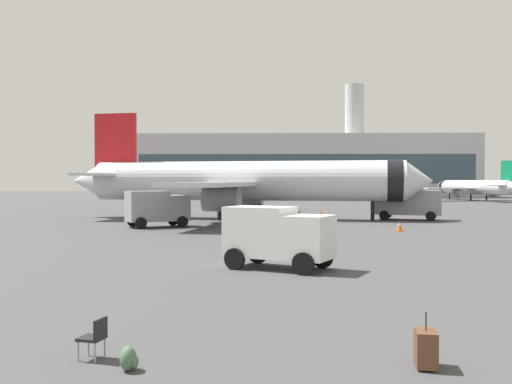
{
  "coord_description": "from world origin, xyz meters",
  "views": [
    {
      "loc": [
        -0.01,
        -5.93,
        3.69
      ],
      "look_at": [
        -1.02,
        29.91,
        3.0
      ],
      "focal_mm": 40.6,
      "sensor_mm": 36.0,
      "label": 1
    }
  ],
  "objects_px": {
    "safety_cone_near": "(321,213)",
    "safety_cone_mid": "(261,214)",
    "airplane_at_gate": "(244,181)",
    "rolling_suitcase": "(426,348)",
    "fuel_truck": "(407,201)",
    "safety_cone_far": "(400,226)",
    "airplane_taxiing": "(475,187)",
    "traveller_backpack": "(129,359)",
    "cargo_van": "(278,234)",
    "gate_chair": "(95,336)",
    "service_truck": "(157,207)"
  },
  "relations": [
    {
      "from": "traveller_backpack",
      "to": "gate_chair",
      "type": "xyz_separation_m",
      "value": [
        -0.88,
        0.68,
        0.27
      ]
    },
    {
      "from": "rolling_suitcase",
      "to": "safety_cone_mid",
      "type": "bearing_deg",
      "value": 95.13
    },
    {
      "from": "cargo_van",
      "to": "rolling_suitcase",
      "type": "height_order",
      "value": "cargo_van"
    },
    {
      "from": "airplane_at_gate",
      "to": "airplane_taxiing",
      "type": "xyz_separation_m",
      "value": [
        40.57,
        53.08,
        -1.15
      ]
    },
    {
      "from": "airplane_at_gate",
      "to": "airplane_taxiing",
      "type": "distance_m",
      "value": 66.82
    },
    {
      "from": "traveller_backpack",
      "to": "cargo_van",
      "type": "bearing_deg",
      "value": 77.09
    },
    {
      "from": "airplane_taxiing",
      "to": "safety_cone_far",
      "type": "bearing_deg",
      "value": -113.21
    },
    {
      "from": "cargo_van",
      "to": "rolling_suitcase",
      "type": "bearing_deg",
      "value": -77.59
    },
    {
      "from": "airplane_at_gate",
      "to": "service_truck",
      "type": "xyz_separation_m",
      "value": [
        -6.44,
        -10.07,
        -2.05
      ]
    },
    {
      "from": "safety_cone_near",
      "to": "traveller_backpack",
      "type": "xyz_separation_m",
      "value": [
        -7.83,
        -48.72,
        -0.18
      ]
    },
    {
      "from": "airplane_at_gate",
      "to": "service_truck",
      "type": "relative_size",
      "value": 6.77
    },
    {
      "from": "airplane_taxiing",
      "to": "safety_cone_near",
      "type": "distance_m",
      "value": 59.08
    },
    {
      "from": "cargo_van",
      "to": "traveller_backpack",
      "type": "height_order",
      "value": "cargo_van"
    },
    {
      "from": "cargo_van",
      "to": "safety_cone_far",
      "type": "xyz_separation_m",
      "value": [
        9.09,
        18.27,
        -1.06
      ]
    },
    {
      "from": "cargo_van",
      "to": "fuel_truck",
      "type": "bearing_deg",
      "value": 67.87
    },
    {
      "from": "safety_cone_near",
      "to": "airplane_at_gate",
      "type": "bearing_deg",
      "value": -153.07
    },
    {
      "from": "airplane_at_gate",
      "to": "fuel_truck",
      "type": "distance_m",
      "value": 15.73
    },
    {
      "from": "safety_cone_near",
      "to": "airplane_taxiing",
      "type": "bearing_deg",
      "value": 56.3
    },
    {
      "from": "service_truck",
      "to": "safety_cone_mid",
      "type": "xyz_separation_m",
      "value": [
        8.07,
        11.98,
        -1.21
      ]
    },
    {
      "from": "cargo_van",
      "to": "safety_cone_near",
      "type": "height_order",
      "value": "cargo_van"
    },
    {
      "from": "gate_chair",
      "to": "safety_cone_near",
      "type": "bearing_deg",
      "value": 79.72
    },
    {
      "from": "fuel_truck",
      "to": "gate_chair",
      "type": "height_order",
      "value": "fuel_truck"
    },
    {
      "from": "safety_cone_near",
      "to": "safety_cone_mid",
      "type": "xyz_separation_m",
      "value": [
        -6.18,
        -2.06,
        -0.01
      ]
    },
    {
      "from": "safety_cone_far",
      "to": "gate_chair",
      "type": "bearing_deg",
      "value": -112.9
    },
    {
      "from": "airplane_at_gate",
      "to": "rolling_suitcase",
      "type": "bearing_deg",
      "value": -82.57
    },
    {
      "from": "safety_cone_mid",
      "to": "gate_chair",
      "type": "height_order",
      "value": "gate_chair"
    },
    {
      "from": "cargo_van",
      "to": "traveller_backpack",
      "type": "relative_size",
      "value": 10.07
    },
    {
      "from": "cargo_van",
      "to": "rolling_suitcase",
      "type": "relative_size",
      "value": 4.39
    },
    {
      "from": "airplane_taxiing",
      "to": "safety_cone_far",
      "type": "height_order",
      "value": "airplane_taxiing"
    },
    {
      "from": "safety_cone_far",
      "to": "safety_cone_mid",
      "type": "bearing_deg",
      "value": 124.34
    },
    {
      "from": "airplane_taxiing",
      "to": "service_truck",
      "type": "height_order",
      "value": "airplane_taxiing"
    },
    {
      "from": "airplane_taxiing",
      "to": "cargo_van",
      "type": "bearing_deg",
      "value": -113.92
    },
    {
      "from": "traveller_backpack",
      "to": "gate_chair",
      "type": "height_order",
      "value": "gate_chair"
    },
    {
      "from": "airplane_at_gate",
      "to": "traveller_backpack",
      "type": "bearing_deg",
      "value": -90.02
    },
    {
      "from": "safety_cone_mid",
      "to": "traveller_backpack",
      "type": "height_order",
      "value": "safety_cone_mid"
    },
    {
      "from": "airplane_at_gate",
      "to": "safety_cone_mid",
      "type": "distance_m",
      "value": 4.11
    },
    {
      "from": "airplane_taxiing",
      "to": "gate_chair",
      "type": "xyz_separation_m",
      "value": [
        -41.47,
        -97.15,
        -2.01
      ]
    },
    {
      "from": "safety_cone_near",
      "to": "rolling_suitcase",
      "type": "xyz_separation_m",
      "value": [
        -2.02,
        -48.37,
        -0.02
      ]
    },
    {
      "from": "airplane_at_gate",
      "to": "service_truck",
      "type": "bearing_deg",
      "value": -122.61
    },
    {
      "from": "safety_cone_near",
      "to": "fuel_truck",
      "type": "bearing_deg",
      "value": -30.47
    },
    {
      "from": "service_truck",
      "to": "cargo_van",
      "type": "distance_m",
      "value": 23.54
    },
    {
      "from": "safety_cone_near",
      "to": "rolling_suitcase",
      "type": "relative_size",
      "value": 0.76
    },
    {
      "from": "airplane_at_gate",
      "to": "rolling_suitcase",
      "type": "relative_size",
      "value": 32.44
    },
    {
      "from": "safety_cone_far",
      "to": "airplane_taxiing",
      "type": "bearing_deg",
      "value": 66.79
    },
    {
      "from": "safety_cone_mid",
      "to": "gate_chair",
      "type": "distance_m",
      "value": 46.05
    },
    {
      "from": "fuel_truck",
      "to": "safety_cone_far",
      "type": "relative_size",
      "value": 8.07
    },
    {
      "from": "safety_cone_near",
      "to": "safety_cone_far",
      "type": "distance_m",
      "value": 17.86
    },
    {
      "from": "airplane_taxiing",
      "to": "traveller_backpack",
      "type": "bearing_deg",
      "value": -112.53
    },
    {
      "from": "rolling_suitcase",
      "to": "airplane_at_gate",
      "type": "bearing_deg",
      "value": 97.43
    },
    {
      "from": "gate_chair",
      "to": "safety_cone_mid",
      "type": "bearing_deg",
      "value": 86.86
    }
  ]
}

